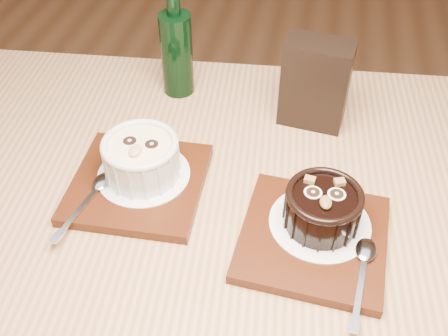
% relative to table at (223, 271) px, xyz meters
% --- Properties ---
extents(ground, '(5.00, 5.00, 0.00)m').
position_rel_table_xyz_m(ground, '(-0.25, 0.24, -0.66)').
color(ground, brown).
rests_on(ground, ground).
extents(table, '(1.26, 0.89, 0.75)m').
position_rel_table_xyz_m(table, '(0.00, 0.00, 0.00)').
color(table, '#9C6B44').
rests_on(table, ground).
extents(tray_left, '(0.18, 0.18, 0.01)m').
position_rel_table_xyz_m(tray_left, '(-0.13, 0.05, 0.10)').
color(tray_left, '#451C0B').
rests_on(tray_left, table).
extents(doily_left, '(0.13, 0.13, 0.00)m').
position_rel_table_xyz_m(doily_left, '(-0.13, 0.07, 0.11)').
color(doily_left, white).
rests_on(doily_left, tray_left).
extents(ramekin_white, '(0.10, 0.10, 0.06)m').
position_rel_table_xyz_m(ramekin_white, '(-0.13, 0.07, 0.14)').
color(ramekin_white, white).
rests_on(ramekin_white, doily_left).
extents(spoon_left, '(0.05, 0.14, 0.01)m').
position_rel_table_xyz_m(spoon_left, '(-0.18, 0.00, 0.11)').
color(spoon_left, silver).
rests_on(spoon_left, tray_left).
extents(tray_right, '(0.19, 0.19, 0.01)m').
position_rel_table_xyz_m(tray_right, '(0.12, 0.00, 0.10)').
color(tray_right, '#451C0B').
rests_on(tray_right, table).
extents(doily_right, '(0.13, 0.13, 0.00)m').
position_rel_table_xyz_m(doily_right, '(0.12, 0.02, 0.11)').
color(doily_right, white).
rests_on(doily_right, tray_right).
extents(ramekin_dark, '(0.10, 0.10, 0.06)m').
position_rel_table_xyz_m(ramekin_dark, '(0.12, 0.02, 0.14)').
color(ramekin_dark, black).
rests_on(ramekin_dark, doily_right).
extents(spoon_right, '(0.04, 0.14, 0.01)m').
position_rel_table_xyz_m(spoon_right, '(0.18, -0.05, 0.11)').
color(spoon_right, silver).
rests_on(spoon_right, tray_right).
extents(condiment_stand, '(0.11, 0.07, 0.14)m').
position_rel_table_xyz_m(condiment_stand, '(0.10, 0.26, 0.16)').
color(condiment_stand, black).
rests_on(condiment_stand, table).
extents(green_bottle, '(0.05, 0.05, 0.20)m').
position_rel_table_xyz_m(green_bottle, '(-0.13, 0.30, 0.17)').
color(green_bottle, black).
rests_on(green_bottle, table).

